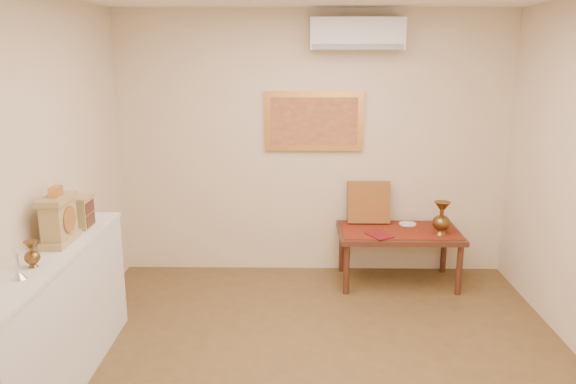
{
  "coord_description": "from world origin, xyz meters",
  "views": [
    {
      "loc": [
        -0.17,
        -3.47,
        2.28
      ],
      "look_at": [
        -0.25,
        1.15,
        1.13
      ],
      "focal_mm": 35.0,
      "sensor_mm": 36.0,
      "label": 1
    }
  ],
  "objects_px": {
    "brass_urn_tall": "(442,214)",
    "display_ledge": "(54,322)",
    "wooden_chest": "(80,212)",
    "low_table": "(399,237)",
    "mantel_clock": "(59,219)"
  },
  "relations": [
    {
      "from": "low_table",
      "to": "mantel_clock",
      "type": "bearing_deg",
      "value": -148.29
    },
    {
      "from": "wooden_chest",
      "to": "low_table",
      "type": "relative_size",
      "value": 0.2
    },
    {
      "from": "brass_urn_tall",
      "to": "display_ledge",
      "type": "height_order",
      "value": "display_ledge"
    },
    {
      "from": "display_ledge",
      "to": "wooden_chest",
      "type": "height_order",
      "value": "wooden_chest"
    },
    {
      "from": "mantel_clock",
      "to": "wooden_chest",
      "type": "height_order",
      "value": "mantel_clock"
    },
    {
      "from": "brass_urn_tall",
      "to": "low_table",
      "type": "xyz_separation_m",
      "value": [
        -0.38,
        0.12,
        -0.27
      ]
    },
    {
      "from": "brass_urn_tall",
      "to": "low_table",
      "type": "relative_size",
      "value": 0.33
    },
    {
      "from": "brass_urn_tall",
      "to": "wooden_chest",
      "type": "xyz_separation_m",
      "value": [
        -3.05,
        -1.16,
        0.35
      ]
    },
    {
      "from": "brass_urn_tall",
      "to": "display_ledge",
      "type": "bearing_deg",
      "value": -150.11
    },
    {
      "from": "brass_urn_tall",
      "to": "mantel_clock",
      "type": "distance_m",
      "value": 3.44
    },
    {
      "from": "wooden_chest",
      "to": "low_table",
      "type": "distance_m",
      "value": 3.02
    },
    {
      "from": "wooden_chest",
      "to": "mantel_clock",
      "type": "bearing_deg",
      "value": -91.08
    },
    {
      "from": "mantel_clock",
      "to": "low_table",
      "type": "bearing_deg",
      "value": 31.71
    },
    {
      "from": "mantel_clock",
      "to": "low_table",
      "type": "relative_size",
      "value": 0.34
    },
    {
      "from": "brass_urn_tall",
      "to": "mantel_clock",
      "type": "xyz_separation_m",
      "value": [
        -3.05,
        -1.53,
        0.4
      ]
    }
  ]
}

